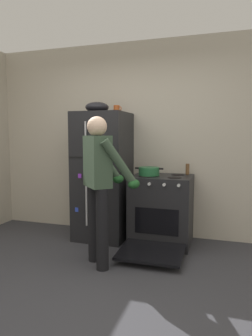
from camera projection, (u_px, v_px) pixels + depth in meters
ground at (77, 297)px, 2.64m from camera, size 8.00×8.00×0.00m
kitchen_wall_back at (137, 139)px, 4.35m from camera, size 6.00×0.10×2.70m
refrigerator at (103, 176)px, 4.15m from camera, size 0.68×0.72×1.71m
stove_range at (161, 211)px, 3.94m from camera, size 0.76×1.21×0.89m
person_cook at (100, 178)px, 3.23m from camera, size 0.63×0.66×1.60m
red_pot at (149, 171)px, 3.90m from camera, size 0.37×0.27×0.11m
coffee_mug at (117, 109)px, 4.05m from camera, size 0.11×0.08×0.10m
pepper_mill at (187, 169)px, 4.00m from camera, size 0.05×0.05×0.14m
mixing_bowl at (97, 107)px, 4.08m from camera, size 0.31×0.31×0.14m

